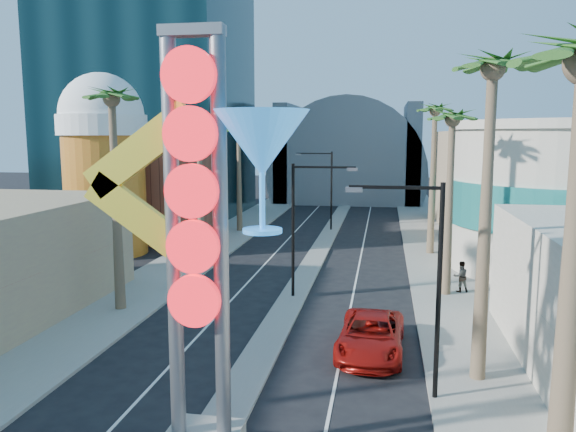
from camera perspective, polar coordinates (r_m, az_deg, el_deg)
The scene contains 21 objects.
sidewalk_west at distance 50.10m, azimuth -7.50°, elevation -2.83°, with size 5.00×100.00×0.15m, color gray.
sidewalk_east at distance 48.10m, azimuth 14.72°, elevation -3.50°, with size 5.00×100.00×0.15m, color gray.
median at distance 51.11m, azimuth 3.75°, elevation -2.56°, with size 1.60×84.00×0.15m, color gray.
hotel_tower at distance 71.16m, azimuth -13.86°, elevation 20.48°, with size 20.00×20.00×50.00m, color black.
brick_filler_west at distance 54.54m, azimuth -13.18°, elevation 2.09°, with size 10.00×10.00×8.00m, color brown.
filler_east at distance 61.09m, azimuth 19.95°, elevation 3.39°, with size 10.00×20.00×10.00m, color tan.
beer_mug at distance 47.48m, azimuth -18.21°, elevation 5.67°, with size 7.00×7.00×14.50m.
turquoise_building at distance 44.07m, azimuth 26.60°, elevation 1.66°, with size 16.60×16.60×10.60m.
canopy at distance 84.27m, azimuth 6.22°, elevation 4.56°, with size 22.00×16.00×22.00m.
neon_sign at distance 15.70m, azimuth -6.52°, elevation -0.29°, with size 6.53×2.60×12.55m.
streetlight_0 at distance 32.62m, azimuth 1.47°, elevation -0.13°, with size 3.79×0.25×8.00m.
streetlight_1 at distance 56.44m, azimuth 3.89°, elevation 3.39°, with size 3.79×0.25×8.00m.
streetlight_2 at distance 20.57m, azimuth 13.83°, elevation -5.47°, with size 3.45×0.25×8.00m.
palm_1 at distance 31.36m, azimuth -17.43°, elevation 10.06°, with size 2.40×2.40×12.70m.
palm_2 at distance 44.28m, azimuth -9.03°, elevation 7.95°, with size 2.40×2.40×11.20m.
palm_3 at distance 55.78m, azimuth -5.04°, elevation 8.05°, with size 2.40×2.40×11.20m.
palm_5 at distance 22.33m, azimuth 20.01°, elevation 11.98°, with size 2.40×2.40×13.20m.
palm_6 at distance 34.16m, azimuth 16.34°, elevation 8.42°, with size 2.40×2.40×11.70m.
palm_7 at distance 46.12m, azimuth 14.69°, elevation 9.46°, with size 2.40×2.40×12.70m.
red_pickup at distance 25.63m, azimuth 8.43°, elevation -11.89°, with size 2.80×6.07×1.69m, color #A0110C.
pedestrian_b at distance 35.87m, azimuth 17.15°, elevation -5.89°, with size 0.92×0.72×1.89m, color gray.
Camera 1 is at (5.18, -11.94, 9.62)m, focal length 35.00 mm.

